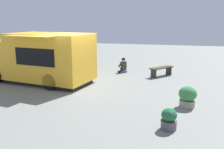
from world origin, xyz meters
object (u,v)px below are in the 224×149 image
(person_customer, at_px, (123,67))
(planter_flowering_side, at_px, (169,119))
(food_truck, at_px, (39,59))
(planter_flowering_near, at_px, (188,96))
(plaza_bench, at_px, (161,69))

(person_customer, distance_m, planter_flowering_side, 7.79)
(person_customer, height_order, planter_flowering_side, person_customer)
(food_truck, relative_size, person_customer, 6.75)
(food_truck, relative_size, planter_flowering_near, 7.69)
(planter_flowering_side, relative_size, plaza_bench, 0.43)
(person_customer, height_order, plaza_bench, person_customer)
(food_truck, xyz_separation_m, plaza_bench, (5.72, 2.74, -0.78))
(person_customer, xyz_separation_m, planter_flowering_near, (3.42, -5.19, 0.06))
(planter_flowering_near, height_order, planter_flowering_side, planter_flowering_near)
(person_customer, relative_size, planter_flowering_near, 1.14)
(plaza_bench, bearing_deg, food_truck, -154.40)
(planter_flowering_side, bearing_deg, planter_flowering_near, 74.75)
(person_customer, relative_size, planter_flowering_side, 1.38)
(food_truck, bearing_deg, planter_flowering_side, -32.21)
(food_truck, distance_m, plaza_bench, 6.39)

